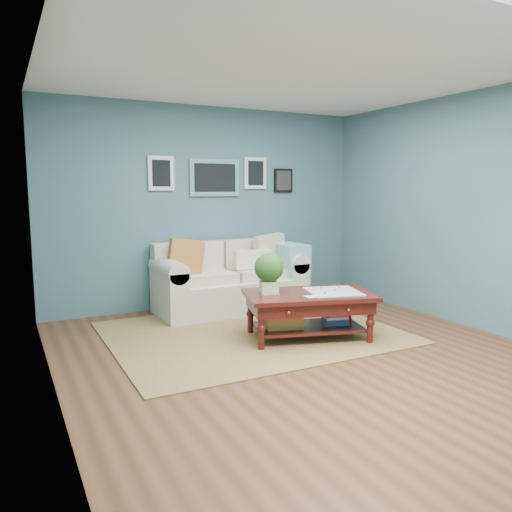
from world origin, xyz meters
TOP-DOWN VIEW (x-y plane):
  - room_shell at (0.00, 0.06)m, footprint 5.00×5.02m
  - area_rug at (-0.13, 0.95)m, footprint 3.08×2.46m
  - loveseat at (0.16, 2.03)m, footprint 1.97×0.89m
  - coffee_table at (0.26, 0.52)m, footprint 1.50×1.13m

SIDE VIEW (x-z plane):
  - area_rug at x=-0.13m, z-range 0.00..0.01m
  - loveseat at x=0.16m, z-range -0.09..0.92m
  - coffee_table at x=0.26m, z-range -0.05..0.88m
  - room_shell at x=0.00m, z-range 0.01..2.71m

